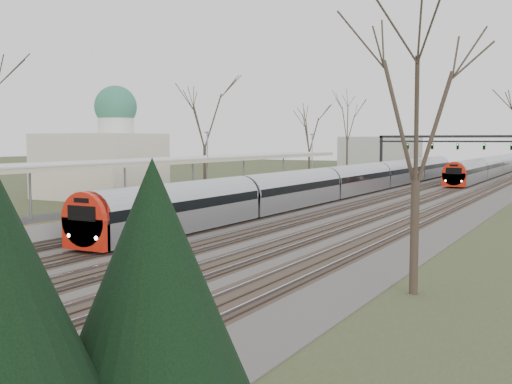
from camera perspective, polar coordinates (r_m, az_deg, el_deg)
track_bed at (r=64.97m, az=11.80°, el=-0.18°), size 24.00×160.00×0.22m
platform at (r=52.71m, az=-3.50°, el=-0.73°), size 3.50×69.00×1.00m
canopy at (r=48.72m, az=-6.32°, el=2.85°), size 4.10×50.00×3.11m
dome_building at (r=60.52m, az=-13.52°, el=2.91°), size 10.00×8.00×10.30m
signal_gantry at (r=93.88m, az=17.10°, el=4.14°), size 21.00×0.59×6.08m
evergreen_clump at (r=9.19m, az=-20.09°, el=-9.37°), size 5.90×7.10×6.50m
tree_west_far at (r=65.65m, az=-4.61°, el=6.90°), size 5.50×5.50×11.33m
tree_east_near at (r=22.82m, az=14.12°, el=7.30°), size 4.50×4.50×9.27m
train_near at (r=63.32m, az=8.77°, el=1.02°), size 2.62×75.21×3.05m
train_far at (r=110.14m, az=20.94°, el=2.30°), size 2.62×75.21×3.05m
passenger at (r=35.52m, az=-21.45°, el=-1.57°), size 0.40×0.59×1.58m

